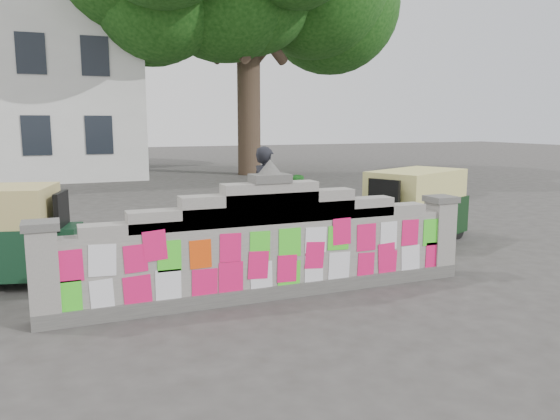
{
  "coord_description": "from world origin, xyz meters",
  "views": [
    {
      "loc": [
        -2.82,
        -7.17,
        2.53
      ],
      "look_at": [
        0.57,
        1.0,
        1.1
      ],
      "focal_mm": 35.0,
      "sensor_mm": 36.0,
      "label": 1
    }
  ],
  "objects_px": {
    "cyclist_bike": "(266,225)",
    "rickshaw_right": "(414,205)",
    "pedestrian": "(298,210)",
    "cyclist_rider": "(266,206)"
  },
  "relations": [
    {
      "from": "cyclist_bike",
      "to": "rickshaw_right",
      "type": "xyz_separation_m",
      "value": [
        3.23,
        -0.32,
        0.26
      ]
    },
    {
      "from": "cyclist_rider",
      "to": "pedestrian",
      "type": "bearing_deg",
      "value": -81.31
    },
    {
      "from": "pedestrian",
      "to": "rickshaw_right",
      "type": "distance_m",
      "value": 2.45
    },
    {
      "from": "cyclist_bike",
      "to": "pedestrian",
      "type": "distance_m",
      "value": 1.03
    },
    {
      "from": "cyclist_rider",
      "to": "pedestrian",
      "type": "distance_m",
      "value": 1.03
    },
    {
      "from": "cyclist_bike",
      "to": "rickshaw_right",
      "type": "relative_size",
      "value": 0.72
    },
    {
      "from": "cyclist_bike",
      "to": "rickshaw_right",
      "type": "distance_m",
      "value": 3.26
    },
    {
      "from": "pedestrian",
      "to": "cyclist_bike",
      "type": "bearing_deg",
      "value": -91.51
    },
    {
      "from": "cyclist_bike",
      "to": "pedestrian",
      "type": "bearing_deg",
      "value": -81.31
    },
    {
      "from": "cyclist_bike",
      "to": "cyclist_rider",
      "type": "height_order",
      "value": "cyclist_rider"
    }
  ]
}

